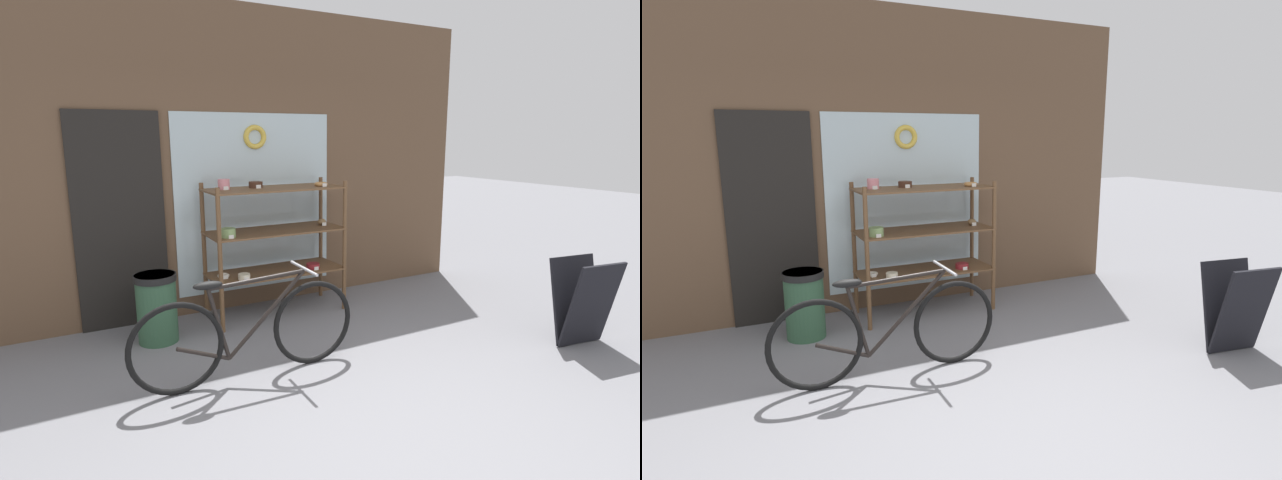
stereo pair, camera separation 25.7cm
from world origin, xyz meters
The scene contains 6 objects.
ground_plane centered at (0.00, 0.00, 0.00)m, with size 30.00×30.00×0.00m, color slate.
storefront_facade centered at (-0.03, 2.91, 1.56)m, with size 5.83×0.13×3.19m.
display_case centered at (0.24, 2.48, 0.87)m, with size 1.42×0.57×1.44m.
bicycle centered at (-0.54, 1.23, 0.38)m, with size 1.82×0.46×0.84m.
sandwich_board centered at (2.33, 0.38, 0.40)m, with size 0.55×0.45×0.78m.
trash_bin centered at (-1.02, 2.30, 0.35)m, with size 0.38×0.38×0.64m.
Camera 2 is at (-1.59, -2.32, 1.88)m, focal length 28.00 mm.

